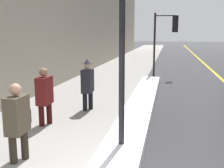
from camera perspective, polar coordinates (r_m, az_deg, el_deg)
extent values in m
cube|color=gray|center=(19.10, 1.90, 2.91)|extent=(4.00, 80.00, 0.01)
cube|color=gold|center=(19.05, 20.01, 2.26)|extent=(0.16, 80.00, 0.00)
cube|color=white|center=(9.23, 5.57, -4.69)|extent=(0.89, 11.99, 0.19)
cylinder|color=black|center=(5.58, 2.05, 10.99)|extent=(0.12, 0.12, 5.09)
cylinder|color=black|center=(15.94, 8.61, 7.73)|extent=(0.11, 0.11, 3.56)
cylinder|color=black|center=(16.01, 10.79, 13.52)|extent=(1.10, 0.21, 0.07)
cube|color=black|center=(16.05, 12.73, 11.83)|extent=(0.32, 0.24, 0.90)
sphere|color=red|center=(16.18, 12.71, 12.84)|extent=(0.19, 0.19, 0.19)
sphere|color=orange|center=(16.17, 12.67, 11.82)|extent=(0.19, 0.19, 0.19)
sphere|color=green|center=(16.17, 12.62, 10.80)|extent=(0.19, 0.19, 0.19)
cylinder|color=#2A241B|center=(5.89, -17.38, -10.67)|extent=(0.15, 0.15, 0.83)
cylinder|color=#2A241B|center=(5.76, -19.55, -11.27)|extent=(0.15, 0.15, 0.83)
cube|color=#473D2D|center=(5.66, -18.76, -5.95)|extent=(0.30, 0.50, 0.73)
sphere|color=tan|center=(5.54, -19.06, -1.04)|extent=(0.23, 0.23, 0.23)
cube|color=black|center=(5.99, -16.99, -6.49)|extent=(0.10, 0.22, 0.28)
cylinder|color=#340C0C|center=(7.90, -12.67, -5.00)|extent=(0.15, 0.15, 0.84)
cylinder|color=#340C0C|center=(7.75, -14.17, -5.36)|extent=(0.15, 0.15, 0.84)
cube|color=#561414|center=(7.70, -13.58, -1.32)|extent=(0.30, 0.51, 0.74)
sphere|color=#8C664C|center=(7.62, -13.74, 2.38)|extent=(0.23, 0.23, 0.23)
cylinder|color=black|center=(9.20, -4.38, -2.59)|extent=(0.15, 0.15, 0.85)
cylinder|color=black|center=(9.02, -5.52, -2.88)|extent=(0.15, 0.15, 0.85)
cube|color=black|center=(9.00, -5.00, 0.61)|extent=(0.30, 0.51, 0.74)
sphere|color=beige|center=(8.93, -5.05, 3.79)|extent=(0.23, 0.23, 0.23)
cylinder|color=#28282D|center=(8.92, -5.06, 4.19)|extent=(0.36, 0.36, 0.01)
cone|color=#28282D|center=(8.92, -5.06, 4.63)|extent=(0.22, 0.22, 0.14)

